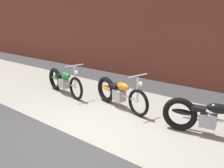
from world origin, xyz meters
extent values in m
plane|color=#38383A|center=(0.00, 0.00, 0.00)|extent=(80.00, 80.00, 0.00)
cube|color=gray|center=(0.00, 1.75, 0.00)|extent=(36.00, 3.50, 0.01)
torus|color=black|center=(-1.80, 1.57, 0.34)|extent=(0.68, 0.21, 0.68)
torus|color=black|center=(-3.07, 1.82, 0.36)|extent=(0.74, 0.27, 0.73)
cylinder|color=silver|center=(-2.43, 1.70, 0.38)|extent=(1.22, 0.29, 0.06)
cube|color=#99999E|center=(-2.51, 1.71, 0.34)|extent=(0.36, 0.28, 0.28)
ellipsoid|color=#197A38|center=(-2.36, 1.68, 0.62)|extent=(0.47, 0.27, 0.20)
ellipsoid|color=#197A38|center=(-3.02, 1.81, 0.42)|extent=(0.47, 0.26, 0.10)
cube|color=black|center=(-2.71, 1.75, 0.56)|extent=(0.31, 0.25, 0.08)
cylinder|color=silver|center=(-1.84, 1.58, 0.65)|extent=(0.05, 0.05, 0.62)
cylinder|color=silver|center=(-1.84, 1.58, 1.01)|extent=(0.14, 0.58, 0.03)
sphere|color=white|center=(-1.74, 1.56, 0.83)|extent=(0.11, 0.11, 0.11)
cylinder|color=silver|center=(-2.72, 1.91, 0.26)|extent=(0.55, 0.16, 0.06)
torus|color=black|center=(0.26, 1.71, 0.34)|extent=(0.68, 0.23, 0.68)
torus|color=black|center=(-1.01, 1.99, 0.36)|extent=(0.74, 0.29, 0.73)
cylinder|color=silver|center=(-0.37, 1.85, 0.38)|extent=(1.22, 0.32, 0.06)
cube|color=#99999E|center=(-0.45, 1.87, 0.34)|extent=(0.36, 0.28, 0.28)
ellipsoid|color=orange|center=(-0.30, 1.84, 0.62)|extent=(0.47, 0.28, 0.20)
ellipsoid|color=orange|center=(-0.96, 1.98, 0.42)|extent=(0.47, 0.27, 0.10)
cube|color=black|center=(-0.65, 1.91, 0.56)|extent=(0.32, 0.26, 0.08)
cylinder|color=silver|center=(0.22, 1.72, 0.65)|extent=(0.05, 0.05, 0.62)
cylinder|color=silver|center=(0.22, 1.72, 1.01)|extent=(0.16, 0.57, 0.03)
sphere|color=white|center=(0.32, 1.70, 0.83)|extent=(0.11, 0.11, 0.11)
cylinder|color=silver|center=(-0.65, 2.07, 0.26)|extent=(0.55, 0.18, 0.06)
torus|color=black|center=(1.35, 1.64, 0.36)|extent=(0.74, 0.28, 0.73)
cylinder|color=silver|center=(1.99, 1.77, 0.38)|extent=(1.22, 0.31, 0.06)
cube|color=#99999E|center=(1.91, 1.75, 0.34)|extent=(0.36, 0.28, 0.28)
ellipsoid|color=black|center=(2.06, 1.79, 0.62)|extent=(0.47, 0.28, 0.20)
ellipsoid|color=black|center=(1.40, 1.65, 0.42)|extent=(0.47, 0.27, 0.10)
cube|color=black|center=(1.71, 1.71, 0.56)|extent=(0.31, 0.25, 0.08)
cylinder|color=silver|center=(1.64, 1.85, 0.26)|extent=(0.55, 0.17, 0.06)
camera|label=1|loc=(3.27, -2.94, 2.37)|focal=38.89mm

